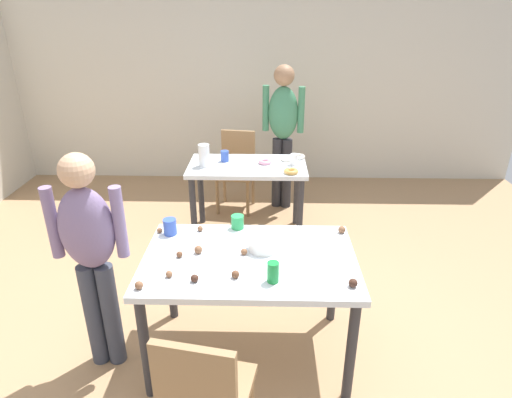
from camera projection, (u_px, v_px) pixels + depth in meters
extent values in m
plane|color=#9E7A56|center=(264.00, 342.00, 3.05)|extent=(6.40, 6.40, 0.00)
cube|color=beige|center=(267.00, 78.00, 5.43)|extent=(6.40, 0.10, 2.60)
cube|color=silver|center=(249.00, 260.00, 2.66)|extent=(1.30, 0.84, 0.04)
cylinder|color=#2D2D33|center=(144.00, 348.00, 2.51)|extent=(0.06, 0.06, 0.71)
cylinder|color=#2D2D33|center=(350.00, 352.00, 2.48)|extent=(0.06, 0.06, 0.71)
cylinder|color=#2D2D33|center=(170.00, 276.00, 3.16)|extent=(0.06, 0.06, 0.71)
cylinder|color=#2D2D33|center=(333.00, 279.00, 3.13)|extent=(0.06, 0.06, 0.71)
cube|color=silver|center=(247.00, 166.00, 4.17)|extent=(1.12, 0.62, 0.04)
cylinder|color=#2D2D33|center=(193.00, 213.00, 4.11)|extent=(0.06, 0.06, 0.71)
cylinder|color=#2D2D33|center=(299.00, 214.00, 4.09)|extent=(0.06, 0.06, 0.71)
cylinder|color=#2D2D33|center=(200.00, 192.00, 4.57)|extent=(0.06, 0.06, 0.71)
cylinder|color=#2D2D33|center=(296.00, 192.00, 4.55)|extent=(0.06, 0.06, 0.71)
cube|color=olive|center=(208.00, 391.00, 2.14)|extent=(0.47, 0.47, 0.04)
cube|color=olive|center=(193.00, 385.00, 1.88)|extent=(0.38, 0.11, 0.42)
cylinder|color=olive|center=(190.00, 391.00, 2.41)|extent=(0.04, 0.04, 0.41)
cube|color=olive|center=(235.00, 173.00, 4.84)|extent=(0.45, 0.45, 0.04)
cube|color=olive|center=(238.00, 149.00, 4.91)|extent=(0.38, 0.09, 0.42)
cylinder|color=olive|center=(247.00, 199.00, 4.75)|extent=(0.04, 0.04, 0.41)
cylinder|color=olive|center=(217.00, 197.00, 4.81)|extent=(0.04, 0.04, 0.41)
cylinder|color=olive|center=(253.00, 187.00, 5.06)|extent=(0.04, 0.04, 0.41)
cylinder|color=olive|center=(224.00, 185.00, 5.11)|extent=(0.04, 0.04, 0.41)
cylinder|color=#383D4C|center=(93.00, 315.00, 2.75)|extent=(0.11, 0.11, 0.73)
cylinder|color=#383D4C|center=(111.00, 315.00, 2.76)|extent=(0.11, 0.11, 0.73)
ellipsoid|color=slate|center=(86.00, 229.00, 2.50)|extent=(0.33, 0.21, 0.51)
sphere|color=tan|center=(76.00, 170.00, 2.35)|extent=(0.20, 0.20, 0.20)
cylinder|color=slate|center=(51.00, 223.00, 2.48)|extent=(0.07, 0.07, 0.44)
cylinder|color=slate|center=(119.00, 222.00, 2.49)|extent=(0.07, 0.07, 0.44)
cylinder|color=#28282D|center=(286.00, 174.00, 4.91)|extent=(0.11, 0.11, 0.80)
cylinder|color=#28282D|center=(276.00, 173.00, 4.93)|extent=(0.11, 0.11, 0.80)
ellipsoid|color=#3D7A56|center=(283.00, 113.00, 4.64)|extent=(0.35, 0.26, 0.57)
sphere|color=#997051|center=(284.00, 75.00, 4.48)|extent=(0.22, 0.22, 0.22)
cylinder|color=#3D7A56|center=(301.00, 110.00, 4.59)|extent=(0.08, 0.08, 0.48)
cylinder|color=#3D7A56|center=(265.00, 108.00, 4.66)|extent=(0.08, 0.08, 0.48)
cylinder|color=white|center=(263.00, 243.00, 2.72)|extent=(0.19, 0.19, 0.09)
cylinder|color=#198438|center=(272.00, 272.00, 2.40)|extent=(0.07, 0.07, 0.12)
cube|color=silver|center=(156.00, 258.00, 2.64)|extent=(0.17, 0.02, 0.01)
cylinder|color=green|center=(237.00, 222.00, 2.98)|extent=(0.09, 0.09, 0.09)
cylinder|color=#3351B2|center=(169.00, 227.00, 2.90)|extent=(0.09, 0.09, 0.11)
sphere|color=brown|center=(159.00, 230.00, 2.93)|extent=(0.04, 0.04, 0.04)
sphere|color=brown|center=(235.00, 274.00, 2.45)|extent=(0.05, 0.05, 0.05)
sphere|color=brown|center=(341.00, 230.00, 2.92)|extent=(0.05, 0.05, 0.05)
sphere|color=#3D2319|center=(352.00, 283.00, 2.37)|extent=(0.05, 0.05, 0.05)
sphere|color=brown|center=(198.00, 250.00, 2.69)|extent=(0.05, 0.05, 0.05)
sphere|color=brown|center=(168.00, 274.00, 2.46)|extent=(0.04, 0.04, 0.04)
sphere|color=#3D2319|center=(194.00, 278.00, 2.41)|extent=(0.04, 0.04, 0.04)
sphere|color=brown|center=(243.00, 252.00, 2.68)|extent=(0.04, 0.04, 0.04)
sphere|color=brown|center=(179.00, 254.00, 2.65)|extent=(0.04, 0.04, 0.04)
sphere|color=brown|center=(199.00, 229.00, 2.95)|extent=(0.04, 0.04, 0.04)
sphere|color=brown|center=(138.00, 285.00, 2.35)|extent=(0.05, 0.05, 0.05)
cylinder|color=white|center=(203.00, 155.00, 4.09)|extent=(0.11, 0.11, 0.21)
cylinder|color=#3351B2|center=(224.00, 156.00, 4.23)|extent=(0.08, 0.08, 0.11)
cylinder|color=white|center=(293.00, 159.00, 4.14)|extent=(0.07, 0.07, 0.11)
torus|color=gold|center=(291.00, 171.00, 3.94)|extent=(0.13, 0.13, 0.04)
torus|color=white|center=(298.00, 157.00, 4.32)|extent=(0.13, 0.13, 0.04)
torus|color=white|center=(286.00, 159.00, 4.26)|extent=(0.11, 0.11, 0.03)
torus|color=pink|center=(264.00, 162.00, 4.18)|extent=(0.13, 0.13, 0.04)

